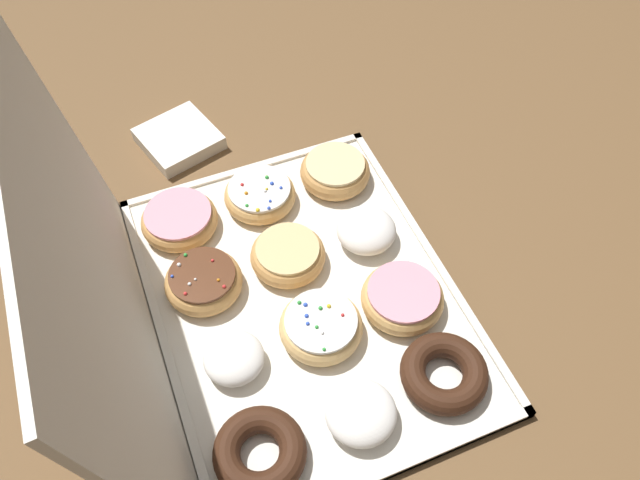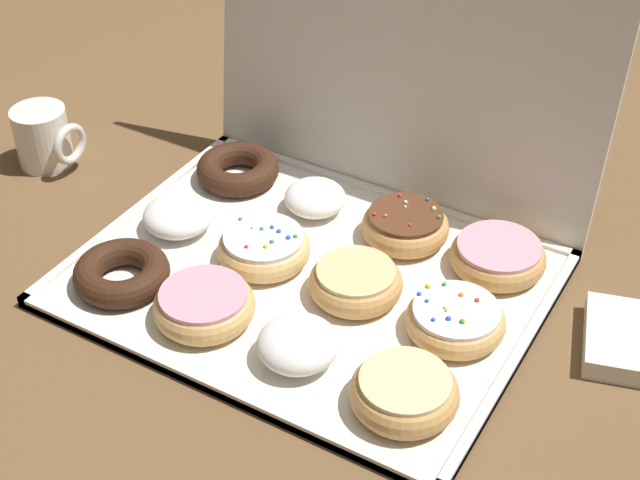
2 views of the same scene
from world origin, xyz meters
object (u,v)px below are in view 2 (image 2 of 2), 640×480
Objects in this scene: pink_frosted_donut_11 at (498,256)px; coffee_mug at (44,136)px; sprinkle_donut_10 at (405,225)px; sprinkle_donut_5 at (264,247)px; glazed_ring_donut_6 at (356,282)px; chocolate_cake_ring_donut_8 at (238,169)px; powdered_filled_donut_4 at (178,216)px; napkin_stack at (639,343)px; sprinkle_donut_7 at (456,319)px; chocolate_cake_ring_donut_0 at (122,273)px; powdered_filled_donut_2 at (298,344)px; powdered_filled_donut_9 at (315,198)px; pink_frosted_donut_1 at (204,305)px; donut_box at (308,280)px; glazed_ring_donut_3 at (404,392)px.

coffee_mug is at bearing -172.14° from pink_frosted_donut_11.
sprinkle_donut_5 is at bearing -135.64° from sprinkle_donut_10.
glazed_ring_donut_6 reaches higher than chocolate_cake_ring_donut_8.
sprinkle_donut_5 is 0.13m from glazed_ring_donut_6.
powdered_filled_donut_4 is 0.93× the size of coffee_mug.
sprinkle_donut_5 reaches higher than glazed_ring_donut_6.
chocolate_cake_ring_donut_8 is 0.58m from napkin_stack.
sprinkle_donut_7 reaches higher than chocolate_cake_ring_donut_8.
chocolate_cake_ring_donut_0 is 0.25m from powdered_filled_donut_2.
coffee_mug reaches higher than glazed_ring_donut_6.
powdered_filled_donut_9 is at bearing 90.13° from sprinkle_donut_5.
chocolate_cake_ring_donut_0 is at bearing -135.22° from sprinkle_donut_10.
coffee_mug is at bearing 157.53° from pink_frosted_donut_1.
napkin_stack is at bearing 10.88° from sprinkle_donut_5.
pink_frosted_donut_1 reaches higher than chocolate_cake_ring_donut_0.
sprinkle_donut_10 is (0.26, -0.00, 0.00)m from chocolate_cake_ring_donut_8.
sprinkle_donut_10 is 0.32m from napkin_stack.
pink_frosted_donut_1 is 1.00× the size of pink_frosted_donut_11.
donut_box is 0.07m from glazed_ring_donut_6.
napkin_stack is (0.44, 0.21, -0.02)m from pink_frosted_donut_1.
pink_frosted_donut_11 is (0.13, 0.26, -0.00)m from powdered_filled_donut_2.
donut_box is 6.07× the size of powdered_filled_donut_2.
chocolate_cake_ring_donut_0 is at bearing -145.99° from pink_frosted_donut_11.
coffee_mug reaches higher than sprinkle_donut_10.
powdered_filled_donut_9 is 0.68× the size of napkin_stack.
napkin_stack is at bearing 48.97° from glazed_ring_donut_3.
powdered_filled_donut_4 is 0.27m from coffee_mug.
sprinkle_donut_10 reaches higher than glazed_ring_donut_6.
pink_frosted_donut_11 is (-0.00, 0.26, -0.00)m from glazed_ring_donut_3.
coffee_mug is at bearing 171.20° from powdered_filled_donut_4.
powdered_filled_donut_9 is at bearing 89.80° from pink_frosted_donut_1.
powdered_filled_donut_2 reaches higher than sprinkle_donut_7.
sprinkle_donut_7 is at bearing -155.82° from napkin_stack.
sprinkle_donut_5 reaches higher than donut_box.
powdered_filled_donut_2 reaches higher than chocolate_cake_ring_donut_0.
powdered_filled_donut_2 reaches higher than chocolate_cake_ring_donut_8.
sprinkle_donut_10 reaches higher than donut_box.
sprinkle_donut_10 is (0.01, 0.25, -0.00)m from powdered_filled_donut_2.
chocolate_cake_ring_donut_0 is at bearing -146.45° from donut_box.
sprinkle_donut_5 reaches higher than powdered_filled_donut_9.
sprinkle_donut_7 and powdered_filled_donut_9 have the same top height.
pink_frosted_donut_11 reaches higher than chocolate_cake_ring_donut_8.
powdered_filled_donut_2 is at bearing -0.85° from pink_frosted_donut_1.
chocolate_cake_ring_donut_0 is at bearing 179.09° from glazed_ring_donut_3.
powdered_filled_donut_2 is 0.78× the size of sprinkle_donut_5.
sprinkle_donut_5 is (0.12, 0.12, 0.00)m from chocolate_cake_ring_donut_0.
powdered_filled_donut_2 reaches higher than pink_frosted_donut_1.
powdered_filled_donut_9 is (-0.13, 0.25, -0.00)m from powdered_filled_donut_2.
chocolate_cake_ring_donut_8 is at bearing 91.56° from chocolate_cake_ring_donut_0.
glazed_ring_donut_3 is at bearing -0.91° from chocolate_cake_ring_donut_0.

